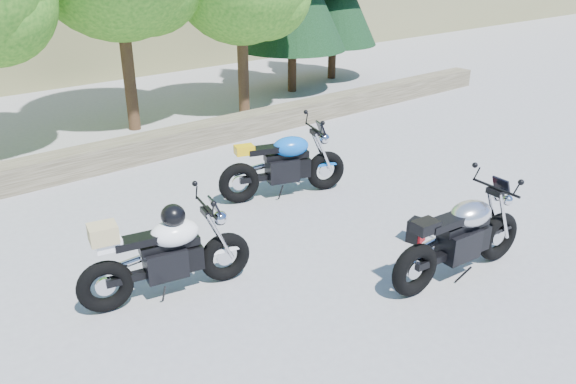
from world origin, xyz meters
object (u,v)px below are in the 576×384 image
object	(u,v)px
silver_bike	(461,238)
backpack	(416,231)
white_bike	(165,253)
blue_bike	(284,165)

from	to	relation	value
silver_bike	backpack	xyz separation A→B (m)	(0.33, 0.97, -0.40)
white_bike	backpack	distance (m)	3.71
white_bike	backpack	world-z (taller)	white_bike
white_bike	backpack	bearing A→B (deg)	-4.75
silver_bike	white_bike	size ratio (longest dim) A/B	1.06
blue_bike	backpack	size ratio (longest dim) A/B	6.54
white_bike	silver_bike	bearing A→B (deg)	-20.45
silver_bike	backpack	bearing A→B (deg)	76.95
white_bike	blue_bike	size ratio (longest dim) A/B	0.96
blue_bike	backpack	bearing A→B (deg)	-61.70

